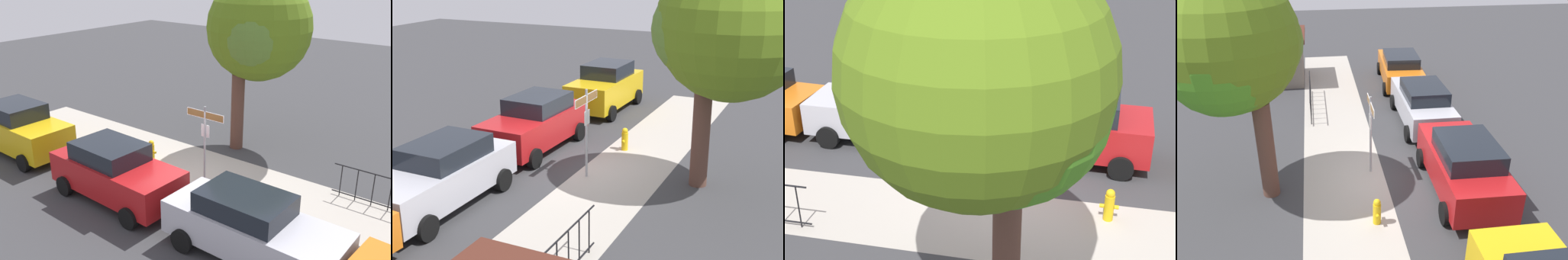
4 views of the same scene
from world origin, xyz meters
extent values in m
plane|color=#38383A|center=(0.00, 0.00, 0.00)|extent=(60.00, 60.00, 0.00)
cube|color=#AEA69B|center=(2.00, 1.30, 0.00)|extent=(24.00, 2.60, 0.00)
cylinder|color=#9EA0A5|center=(0.46, 0.40, 1.33)|extent=(0.07, 0.07, 2.67)
cube|color=brown|center=(0.46, 0.40, 2.39)|extent=(1.43, 0.02, 0.22)
cube|color=white|center=(0.46, 0.40, 2.39)|extent=(1.46, 0.02, 0.25)
cube|color=silver|center=(0.46, 0.42, 1.84)|extent=(0.32, 0.02, 0.42)
cylinder|color=brown|center=(-0.34, 3.55, 1.49)|extent=(0.50, 0.50, 2.97)
sphere|color=#57781A|center=(0.02, 4.27, 4.64)|extent=(3.93, 3.93, 3.93)
sphere|color=#557B2B|center=(0.31, 3.52, 4.50)|extent=(2.50, 2.50, 2.50)
sphere|color=#448A1F|center=(-0.33, 4.33, 4.34)|extent=(3.16, 3.16, 3.16)
cube|color=#B0171A|center=(-0.98, -2.19, 0.80)|extent=(4.42, 1.94, 0.96)
cube|color=black|center=(-1.24, -2.18, 1.55)|extent=(2.14, 1.65, 0.54)
cylinder|color=black|center=(0.53, -1.33, 0.32)|extent=(0.65, 0.24, 0.64)
cylinder|color=black|center=(0.48, -3.13, 0.32)|extent=(0.65, 0.24, 0.64)
cylinder|color=black|center=(-2.43, -1.24, 0.32)|extent=(0.65, 0.24, 0.64)
cylinder|color=black|center=(-2.49, -3.04, 0.32)|extent=(0.65, 0.24, 0.64)
cube|color=#BAB9C3|center=(3.90, -2.17, 0.77)|extent=(4.59, 1.78, 0.91)
cube|color=black|center=(3.62, -2.17, 1.48)|extent=(2.21, 1.55, 0.51)
cylinder|color=black|center=(5.46, -1.32, 0.32)|extent=(0.64, 0.23, 0.64)
cylinder|color=black|center=(5.44, -3.06, 0.32)|extent=(0.64, 0.23, 0.64)
cylinder|color=black|center=(2.35, -1.29, 0.32)|extent=(0.64, 0.23, 0.64)
cylinder|color=black|center=(2.33, -3.03, 0.32)|extent=(0.64, 0.23, 0.64)
cube|color=orange|center=(8.64, -2.26, 0.74)|extent=(4.80, 2.12, 0.84)
cube|color=black|center=(8.36, -2.24, 1.40)|extent=(2.35, 1.74, 0.49)
cylinder|color=black|center=(10.29, -1.47, 0.32)|extent=(0.65, 0.26, 0.64)
cylinder|color=black|center=(10.17, -3.27, 0.32)|extent=(0.65, 0.26, 0.64)
cylinder|color=black|center=(7.11, -1.25, 0.32)|extent=(0.65, 0.26, 0.64)
cylinder|color=black|center=(6.99, -3.05, 0.32)|extent=(0.65, 0.26, 0.64)
cylinder|color=black|center=(6.14, 2.30, 1.05)|extent=(3.99, 0.04, 0.04)
cylinder|color=black|center=(6.14, 2.30, 0.12)|extent=(3.99, 0.04, 0.04)
cylinder|color=black|center=(4.39, 2.30, 0.53)|extent=(0.03, 0.03, 1.05)
cylinder|color=black|center=(4.89, 2.30, 0.53)|extent=(0.03, 0.03, 1.05)
cylinder|color=black|center=(5.39, 2.30, 0.53)|extent=(0.03, 0.03, 1.05)
cylinder|color=black|center=(5.89, 2.30, 0.53)|extent=(0.03, 0.03, 1.05)
cylinder|color=black|center=(6.39, 2.30, 0.53)|extent=(0.03, 0.03, 1.05)
cylinder|color=black|center=(6.88, 2.30, 0.53)|extent=(0.03, 0.03, 1.05)
cylinder|color=black|center=(7.38, 2.30, 0.53)|extent=(0.03, 0.03, 1.05)
cylinder|color=black|center=(7.88, 2.30, 0.53)|extent=(0.03, 0.03, 1.05)
cube|color=slate|center=(10.13, 3.80, 1.13)|extent=(3.07, 2.36, 2.26)
cube|color=#4C2319|center=(10.13, 3.80, 2.36)|extent=(3.43, 2.72, 0.20)
cylinder|color=yellow|center=(-2.16, 0.60, 0.31)|extent=(0.22, 0.22, 0.62)
sphere|color=yellow|center=(-2.16, 0.60, 0.68)|extent=(0.20, 0.20, 0.20)
cylinder|color=yellow|center=(-2.32, 0.60, 0.34)|extent=(0.10, 0.09, 0.09)
cylinder|color=yellow|center=(-2.00, 0.60, 0.34)|extent=(0.10, 0.09, 0.09)
camera|label=1|loc=(8.64, -10.52, 7.10)|focal=41.63mm
camera|label=2|loc=(14.16, 6.80, 6.38)|focal=50.49mm
camera|label=3|loc=(-1.56, 11.49, 7.36)|focal=52.15mm
camera|label=4|loc=(-10.90, 1.99, 7.29)|focal=37.44mm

